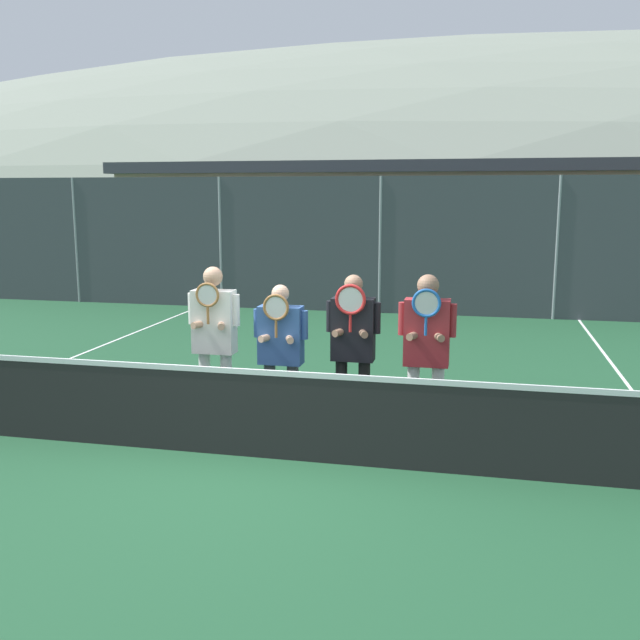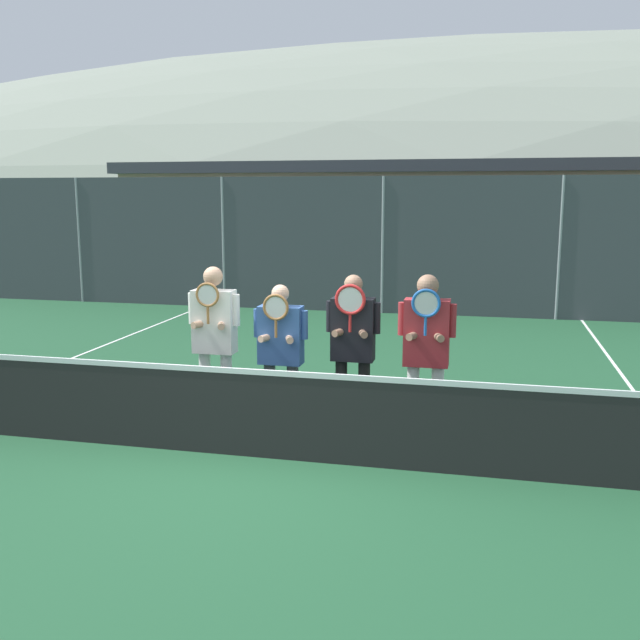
% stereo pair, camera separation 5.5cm
% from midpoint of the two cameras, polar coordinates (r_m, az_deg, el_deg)
% --- Properties ---
extents(ground_plane, '(120.00, 120.00, 0.00)m').
position_cam_midpoint_polar(ground_plane, '(7.49, -5.56, -10.84)').
color(ground_plane, '#1E4C2D').
extents(hill_distant, '(143.72, 79.84, 27.94)m').
position_cam_midpoint_polar(hill_distant, '(66.10, 10.88, 7.62)').
color(hill_distant, gray).
rests_on(hill_distant, ground_plane).
extents(clubhouse_building, '(22.74, 5.50, 3.67)m').
position_cam_midpoint_polar(clubhouse_building, '(24.47, 10.82, 8.02)').
color(clubhouse_building, tan).
rests_on(clubhouse_building, ground_plane).
extents(fence_back, '(22.66, 0.06, 3.04)m').
position_cam_midpoint_polar(fence_back, '(16.02, 4.73, 5.97)').
color(fence_back, gray).
rests_on(fence_back, ground_plane).
extents(tennis_net, '(11.56, 0.09, 1.03)m').
position_cam_midpoint_polar(tennis_net, '(7.33, -5.62, -7.34)').
color(tennis_net, gray).
rests_on(tennis_net, ground_plane).
extents(court_line_left_sideline, '(0.05, 16.00, 0.01)m').
position_cam_midpoint_polar(court_line_left_sideline, '(11.94, -20.88, -3.48)').
color(court_line_left_sideline, white).
rests_on(court_line_left_sideline, ground_plane).
extents(court_line_right_sideline, '(0.05, 16.00, 0.01)m').
position_cam_midpoint_polar(court_line_right_sideline, '(10.21, 24.10, -5.95)').
color(court_line_right_sideline, white).
rests_on(court_line_right_sideline, ground_plane).
extents(player_leftmost, '(0.61, 0.34, 1.87)m').
position_cam_midpoint_polar(player_leftmost, '(8.08, -8.65, -1.12)').
color(player_leftmost, white).
rests_on(player_leftmost, ground_plane).
extents(player_center_left, '(0.62, 0.34, 1.69)m').
position_cam_midpoint_polar(player_center_left, '(7.86, -3.36, -2.18)').
color(player_center_left, '#56565B').
rests_on(player_center_left, ground_plane).
extents(player_center_right, '(0.60, 0.34, 1.81)m').
position_cam_midpoint_polar(player_center_right, '(7.77, 2.45, -1.77)').
color(player_center_right, black).
rests_on(player_center_right, ground_plane).
extents(player_rightmost, '(0.60, 0.34, 1.85)m').
position_cam_midpoint_polar(player_rightmost, '(7.52, 8.31, -1.99)').
color(player_rightmost, white).
rests_on(player_rightmost, ground_plane).
extents(car_far_left, '(4.53, 1.94, 1.80)m').
position_cam_midpoint_polar(car_far_left, '(21.23, -13.54, 5.10)').
color(car_far_left, silver).
rests_on(car_far_left, ground_plane).
extents(car_left_of_center, '(4.76, 2.06, 1.79)m').
position_cam_midpoint_polar(car_left_of_center, '(19.47, 0.83, 4.93)').
color(car_left_of_center, '#B2B7BC').
rests_on(car_left_of_center, ground_plane).
extents(car_center, '(4.04, 2.02, 1.69)m').
position_cam_midpoint_polar(car_center, '(19.40, 16.04, 4.39)').
color(car_center, black).
rests_on(car_center, ground_plane).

